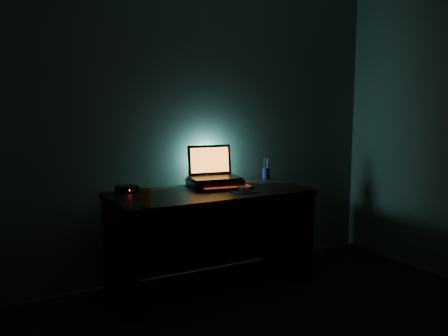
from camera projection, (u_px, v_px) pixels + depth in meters
name	position (u px, v px, depth m)	size (l,w,h in m)	color
room	(369.00, 142.00, 2.27)	(3.50, 4.00, 2.50)	black
desk	(207.00, 223.00, 3.84)	(1.50, 0.70, 0.75)	black
riser	(215.00, 183.00, 3.93)	(0.40, 0.30, 0.06)	black
laptop	(213.00, 171.00, 3.97)	(0.41, 0.33, 0.26)	black
keyboard	(227.00, 188.00, 3.80)	(0.41, 0.18, 0.02)	black
mousepad	(243.00, 191.00, 3.75)	(0.22, 0.20, 0.00)	navy
mouse	(243.00, 189.00, 3.75)	(0.06, 0.10, 0.03)	#9B9AA0
pen_cup	(266.00, 173.00, 4.31)	(0.06, 0.06, 0.09)	black
juice_glass	(146.00, 196.00, 3.26)	(0.07, 0.07, 0.12)	orange
router	(127.00, 189.00, 3.70)	(0.15, 0.13, 0.05)	black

